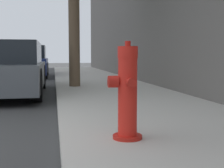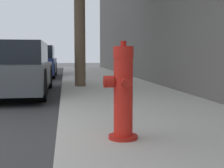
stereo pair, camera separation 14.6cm
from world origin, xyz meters
name	(u,v)px [view 1 (the left image)]	position (x,y,z in m)	size (l,w,h in m)	color
sidewalk_slab	(186,137)	(3.05, 0.00, 0.07)	(2.68, 40.00, 0.14)	#B7B2A8
fire_hydrant	(127,94)	(2.34, -0.18, 0.58)	(0.33, 0.34, 0.94)	red
parked_car_near	(6,69)	(0.53, 4.78, 0.63)	(1.76, 4.38, 1.28)	#4C5156
parked_car_mid	(26,62)	(0.46, 11.23, 0.67)	(1.87, 4.08, 1.39)	navy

